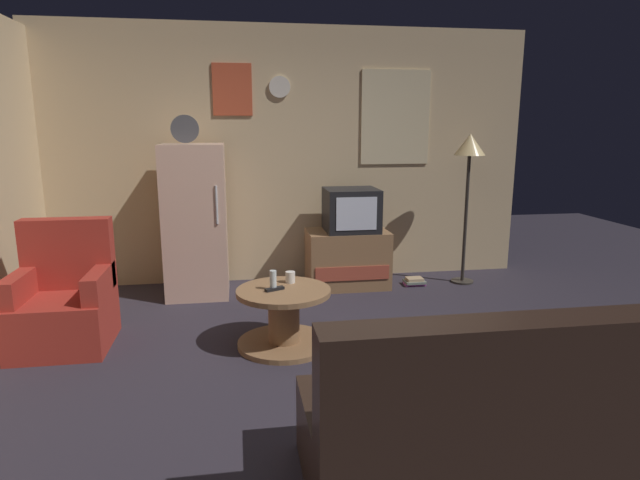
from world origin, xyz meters
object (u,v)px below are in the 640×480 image
(book_stack, at_px, (414,281))
(couch, at_px, (490,426))
(remote_control, at_px, (275,289))
(mug_ceramic_white, at_px, (290,277))
(coffee_table, at_px, (284,318))
(standing_lamp, at_px, (469,156))
(tv_stand, at_px, (347,259))
(wine_glass, at_px, (273,280))
(armchair, at_px, (64,303))
(fridge, at_px, (196,221))
(crt_tv, at_px, (351,210))

(book_stack, bearing_deg, couch, -102.90)
(remote_control, bearing_deg, couch, -89.22)
(mug_ceramic_white, xyz_separation_m, couch, (0.73, -1.96, -0.19))
(coffee_table, bearing_deg, standing_lamp, 34.19)
(remote_control, bearing_deg, tv_stand, 34.45)
(standing_lamp, relative_size, couch, 0.94)
(wine_glass, bearing_deg, coffee_table, 1.39)
(armchair, xyz_separation_m, book_stack, (3.19, 1.09, -0.30))
(standing_lamp, bearing_deg, coffee_table, -145.81)
(standing_lamp, bearing_deg, remote_control, -146.30)
(fridge, relative_size, coffee_table, 2.46)
(crt_tv, height_order, standing_lamp, standing_lamp)
(crt_tv, xyz_separation_m, couch, (-0.04, -3.26, -0.50))
(remote_control, distance_m, couch, 1.98)
(coffee_table, bearing_deg, tv_stand, 61.28)
(couch, bearing_deg, coffee_table, 113.88)
(fridge, distance_m, tv_stand, 1.61)
(couch, bearing_deg, armchair, 139.61)
(coffee_table, distance_m, mug_ceramic_white, 0.32)
(coffee_table, relative_size, remote_control, 4.80)
(tv_stand, relative_size, book_stack, 3.82)
(fridge, xyz_separation_m, couch, (1.53, -3.23, -0.44))
(fridge, xyz_separation_m, armchair, (-0.93, -1.14, -0.42))
(wine_glass, bearing_deg, standing_lamp, 33.26)
(tv_stand, height_order, couch, couch)
(fridge, height_order, wine_glass, fridge)
(wine_glass, distance_m, mug_ceramic_white, 0.22)
(wine_glass, relative_size, couch, 0.09)
(standing_lamp, height_order, armchair, standing_lamp)
(wine_glass, bearing_deg, remote_control, -64.38)
(standing_lamp, bearing_deg, fridge, 179.49)
(standing_lamp, xyz_separation_m, armchair, (-3.74, -1.11, -1.02))
(tv_stand, relative_size, remote_control, 5.60)
(tv_stand, bearing_deg, wine_glass, -120.95)
(standing_lamp, bearing_deg, tv_stand, 177.31)
(remote_control, height_order, armchair, armchair)
(armchair, bearing_deg, fridge, 50.68)
(tv_stand, relative_size, armchair, 0.88)
(coffee_table, bearing_deg, remote_control, -163.74)
(standing_lamp, distance_m, book_stack, 1.43)
(standing_lamp, xyz_separation_m, couch, (-1.28, -3.20, -1.05))
(wine_glass, bearing_deg, mug_ceramic_white, 48.19)
(crt_tv, bearing_deg, fridge, -178.78)
(mug_ceramic_white, relative_size, remote_control, 0.60)
(standing_lamp, height_order, remote_control, standing_lamp)
(book_stack, bearing_deg, tv_stand, 173.45)
(coffee_table, bearing_deg, crt_tv, 60.21)
(remote_control, bearing_deg, book_stack, 16.29)
(tv_stand, height_order, coffee_table, tv_stand)
(wine_glass, xyz_separation_m, book_stack, (1.60, 1.39, -0.49))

